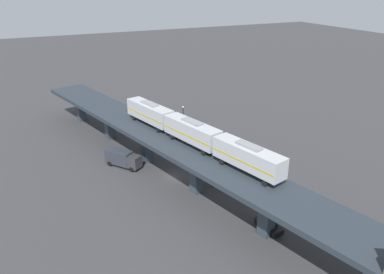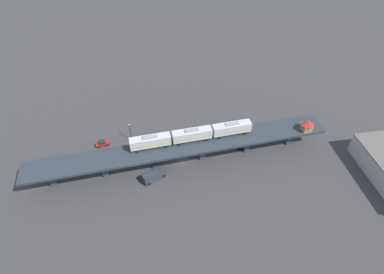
{
  "view_description": "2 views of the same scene",
  "coord_description": "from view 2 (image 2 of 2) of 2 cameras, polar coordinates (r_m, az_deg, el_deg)",
  "views": [
    {
      "loc": [
        22.64,
        55.51,
        33.38
      ],
      "look_at": [
        -2.26,
        3.17,
        8.75
      ],
      "focal_mm": 35.0,
      "sensor_mm": 36.0,
      "label": 1
    },
    {
      "loc": [
        63.5,
        4.23,
        71.21
      ],
      "look_at": [
        -2.26,
        3.17,
        8.75
      ],
      "focal_mm": 28.0,
      "sensor_mm": 36.0,
      "label": 2
    }
  ],
  "objects": [
    {
      "name": "delivery_truck",
      "position": [
        90.32,
        -7.25,
        -7.23
      ],
      "size": [
        6.06,
        7.15,
        3.2
      ],
      "color": "#333338",
      "rests_on": "ground"
    },
    {
      "name": "subway_train",
      "position": [
        89.99,
        -0.0,
        0.48
      ],
      "size": [
        11.95,
        36.73,
        4.45
      ],
      "color": "silver",
      "rests_on": "elevated_viaduct"
    },
    {
      "name": "street_car_black",
      "position": [
        100.33,
        9.82,
        -1.75
      ],
      "size": [
        2.21,
        4.52,
        1.89
      ],
      "color": "black",
      "rests_on": "ground"
    },
    {
      "name": "street_car_red",
      "position": [
        104.3,
        -16.7,
        -1.13
      ],
      "size": [
        3.34,
        4.75,
        1.89
      ],
      "color": "#AD1E1E",
      "rests_on": "ground"
    },
    {
      "name": "elevated_viaduct",
      "position": [
        90.93,
        -2.12,
        -2.12
      ],
      "size": [
        30.99,
        91.2,
        7.25
      ],
      "color": "#283039",
      "rests_on": "ground"
    },
    {
      "name": "ground_plane",
      "position": [
        95.5,
        -1.93,
        -4.72
      ],
      "size": [
        400.0,
        400.0,
        0.0
      ],
      "primitive_type": "plane",
      "color": "#38383A"
    },
    {
      "name": "street_car_white",
      "position": [
        99.09,
        0.88,
        -1.65
      ],
      "size": [
        3.02,
        4.74,
        1.89
      ],
      "color": "silver",
      "rests_on": "ground"
    },
    {
      "name": "street_lamp",
      "position": [
        101.8,
        -11.68,
        1.19
      ],
      "size": [
        0.44,
        0.44,
        6.94
      ],
      "color": "black",
      "rests_on": "ground"
    },
    {
      "name": "signal_hut",
      "position": [
        100.7,
        21.04,
        1.98
      ],
      "size": [
        3.92,
        3.92,
        3.4
      ],
      "color": "#8C7251",
      "rests_on": "elevated_viaduct"
    }
  ]
}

